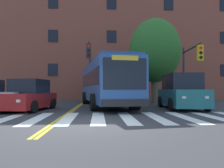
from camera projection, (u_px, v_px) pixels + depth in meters
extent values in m
plane|color=#38383A|center=(87.00, 124.00, 7.88)|extent=(120.00, 120.00, 0.00)
cube|color=white|center=(7.00, 119.00, 9.28)|extent=(0.65, 4.24, 0.01)
cube|color=white|center=(38.00, 118.00, 9.36)|extent=(0.65, 4.24, 0.01)
cube|color=white|center=(68.00, 118.00, 9.44)|extent=(0.65, 4.24, 0.01)
cube|color=white|center=(98.00, 118.00, 9.52)|extent=(0.65, 4.24, 0.01)
cube|color=white|center=(128.00, 118.00, 9.61)|extent=(0.65, 4.24, 0.01)
cube|color=white|center=(156.00, 117.00, 9.69)|extent=(0.65, 4.24, 0.01)
cube|color=white|center=(185.00, 117.00, 9.77)|extent=(0.65, 4.24, 0.01)
cube|color=white|center=(213.00, 117.00, 9.85)|extent=(0.65, 4.24, 0.01)
cube|color=gold|center=(85.00, 101.00, 23.44)|extent=(0.12, 36.00, 0.01)
cube|color=gold|center=(87.00, 101.00, 23.44)|extent=(0.12, 36.00, 0.01)
cube|color=#2D5699|center=(105.00, 83.00, 16.33)|extent=(4.31, 11.73, 2.60)
cube|color=black|center=(121.00, 80.00, 16.59)|extent=(1.76, 10.42, 0.94)
cube|color=black|center=(88.00, 79.00, 16.08)|extent=(1.76, 10.42, 0.94)
cube|color=black|center=(125.00, 74.00, 10.71)|extent=(2.18, 0.39, 1.56)
cube|color=yellow|center=(125.00, 58.00, 10.73)|extent=(1.34, 0.25, 0.24)
cube|color=#232326|center=(125.00, 103.00, 10.65)|extent=(2.39, 0.49, 0.36)
cube|color=#294E89|center=(105.00, 65.00, 16.36)|extent=(4.09, 11.25, 0.16)
cylinder|color=black|center=(134.00, 102.00, 13.06)|extent=(0.72, 1.08, 1.00)
cylinder|color=black|center=(95.00, 102.00, 12.58)|extent=(0.72, 1.08, 1.00)
cylinder|color=black|center=(113.00, 98.00, 19.07)|extent=(0.72, 1.08, 1.00)
cylinder|color=black|center=(86.00, 98.00, 18.59)|extent=(0.72, 1.08, 1.00)
cube|color=#AD1E1E|center=(29.00, 100.00, 12.86)|extent=(2.40, 4.65, 0.83)
cube|color=black|center=(30.00, 86.00, 13.02)|extent=(1.92, 2.33, 0.82)
cube|color=white|center=(18.00, 101.00, 10.58)|extent=(0.20, 0.07, 0.14)
cylinder|color=black|center=(34.00, 107.00, 11.40)|extent=(0.30, 0.68, 0.66)
cylinder|color=black|center=(53.00, 103.00, 14.15)|extent=(0.30, 0.68, 0.66)
cylinder|color=black|center=(25.00, 103.00, 14.31)|extent=(0.30, 0.68, 0.66)
cube|color=#236B70|center=(181.00, 98.00, 13.85)|extent=(2.24, 4.89, 1.03)
cube|color=black|center=(181.00, 82.00, 13.92)|extent=(1.95, 3.06, 0.97)
cube|color=white|center=(207.00, 97.00, 11.43)|extent=(0.20, 0.05, 0.14)
cube|color=white|center=(184.00, 97.00, 11.44)|extent=(0.20, 0.05, 0.14)
cylinder|color=black|center=(207.00, 105.00, 12.34)|extent=(0.26, 0.77, 0.76)
cylinder|color=black|center=(171.00, 105.00, 12.36)|extent=(0.26, 0.77, 0.76)
cylinder|color=black|center=(189.00, 102.00, 15.32)|extent=(0.26, 0.77, 0.76)
cylinder|color=black|center=(160.00, 102.00, 15.34)|extent=(0.26, 0.77, 0.76)
cube|color=black|center=(111.00, 94.00, 25.36)|extent=(2.44, 4.98, 1.02)
cube|color=black|center=(111.00, 85.00, 25.43)|extent=(2.08, 3.14, 0.94)
cube|color=white|center=(115.00, 93.00, 22.91)|extent=(0.20, 0.06, 0.14)
cube|color=white|center=(104.00, 93.00, 22.96)|extent=(0.20, 0.06, 0.14)
cylinder|color=black|center=(120.00, 97.00, 23.81)|extent=(0.28, 0.78, 0.76)
cylinder|color=black|center=(101.00, 97.00, 23.91)|extent=(0.28, 0.78, 0.76)
cylinder|color=black|center=(120.00, 96.00, 26.80)|extent=(0.28, 0.78, 0.76)
cylinder|color=black|center=(103.00, 96.00, 26.89)|extent=(0.28, 0.78, 0.76)
cube|color=white|center=(25.00, 98.00, 12.79)|extent=(0.04, 0.20, 0.14)
cube|color=white|center=(17.00, 99.00, 11.68)|extent=(0.04, 0.20, 0.14)
cylinder|color=black|center=(13.00, 104.00, 13.14)|extent=(0.66, 0.22, 0.66)
cylinder|color=#28282D|center=(184.00, 76.00, 17.35)|extent=(0.16, 0.16, 4.57)
cylinder|color=#28282D|center=(191.00, 49.00, 15.57)|extent=(0.37, 3.65, 0.11)
cube|color=yellow|center=(200.00, 53.00, 13.88)|extent=(0.36, 0.30, 1.00)
cylinder|color=red|center=(201.00, 48.00, 13.73)|extent=(0.22, 0.05, 0.22)
cylinder|color=black|center=(201.00, 53.00, 13.73)|extent=(0.22, 0.05, 0.22)
cylinder|color=black|center=(201.00, 57.00, 13.72)|extent=(0.22, 0.05, 0.22)
cylinder|color=#28282D|center=(90.00, 74.00, 18.89)|extent=(0.16, 0.16, 5.06)
cylinder|color=#28282D|center=(89.00, 47.00, 16.99)|extent=(0.26, 3.90, 0.11)
cube|color=#28282D|center=(89.00, 51.00, 15.19)|extent=(0.35, 0.29, 1.00)
cylinder|color=red|center=(89.00, 46.00, 15.05)|extent=(0.22, 0.04, 0.22)
cylinder|color=black|center=(89.00, 51.00, 15.04)|extent=(0.22, 0.04, 0.22)
cylinder|color=black|center=(89.00, 55.00, 15.03)|extent=(0.22, 0.04, 0.22)
cylinder|color=brown|center=(155.00, 90.00, 19.51)|extent=(0.69, 0.69, 2.30)
ellipsoid|color=#2D6B28|center=(155.00, 50.00, 19.59)|extent=(6.11, 6.31, 5.71)
cube|color=brown|center=(110.00, 47.00, 29.44)|extent=(33.25, 8.84, 13.74)
cube|color=black|center=(53.00, 70.00, 24.64)|extent=(1.10, 0.06, 1.40)
cube|color=black|center=(112.00, 70.00, 24.92)|extent=(1.10, 0.06, 1.40)
cube|color=black|center=(169.00, 70.00, 25.20)|extent=(1.10, 0.06, 1.40)
cube|color=black|center=(53.00, 36.00, 24.72)|extent=(1.10, 0.06, 1.40)
cube|color=black|center=(112.00, 36.00, 25.00)|extent=(1.10, 0.06, 1.40)
cube|color=black|center=(169.00, 37.00, 25.29)|extent=(1.10, 0.06, 1.40)
cube|color=black|center=(53.00, 2.00, 24.81)|extent=(1.10, 0.06, 1.40)
cube|color=black|center=(112.00, 3.00, 25.09)|extent=(1.10, 0.06, 1.40)
cube|color=black|center=(169.00, 4.00, 25.37)|extent=(1.10, 0.06, 1.40)
cube|color=black|center=(224.00, 5.00, 25.66)|extent=(1.10, 0.06, 1.40)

